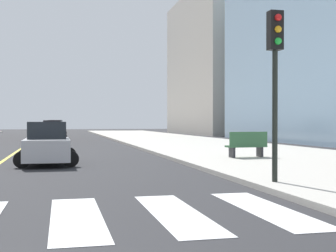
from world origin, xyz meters
name	(u,v)px	position (x,y,z in m)	size (l,w,h in m)	color
sidewalk_kerb_east	(240,151)	(12.20, 20.00, 0.07)	(10.00, 120.00, 0.15)	#B2ADA3
lane_divider_paint	(33,140)	(0.00, 40.00, 0.01)	(0.16, 80.00, 0.01)	yellow
parking_garage_concrete	(245,65)	(28.95, 59.87, 10.05)	(18.00, 24.00, 20.10)	#B2ADA3
car_red_nearest	(53,131)	(1.73, 40.45, 0.87)	(2.67, 4.20, 1.86)	red
car_silver_second	(47,145)	(1.92, 14.73, 0.80)	(2.39, 3.82, 1.70)	#B7B7BC
car_gray_fourth	(56,128)	(1.86, 55.18, 0.91)	(2.76, 4.38, 1.95)	slate
traffic_light_near_corner	(275,61)	(7.82, 6.70, 3.26)	(0.36, 0.41, 4.40)	black
park_bench	(247,145)	(10.39, 14.69, 0.69)	(1.84, 0.70, 1.12)	#33603D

